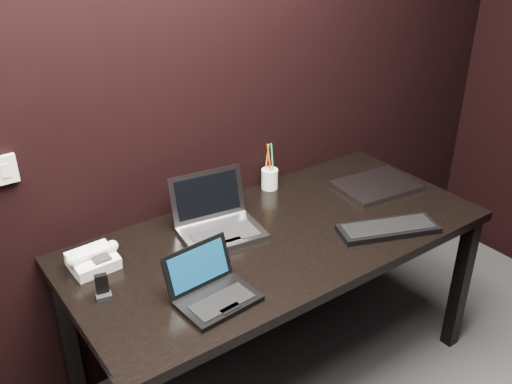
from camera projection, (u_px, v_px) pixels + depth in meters
wall_back at (154, 87)px, 2.16m from camera, size 4.00×0.00×4.00m
desk at (279, 249)px, 2.32m from camera, size 1.70×0.80×0.74m
netbook at (212, 291)px, 1.91m from camera, size 0.27×0.25×0.16m
silver_laptop at (218, 223)px, 2.28m from camera, size 0.35×0.33×0.22m
ext_keyboard at (388, 228)px, 2.30m from camera, size 0.43×0.28×0.03m
closed_laptop at (376, 186)px, 2.63m from camera, size 0.38×0.30×0.02m
desk_phone at (93, 260)px, 2.06m from camera, size 0.20×0.15×0.10m
mobile_phone at (103, 289)px, 1.91m from camera, size 0.06×0.05×0.09m
pen_cup at (270, 178)px, 2.61m from camera, size 0.10×0.10×0.22m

